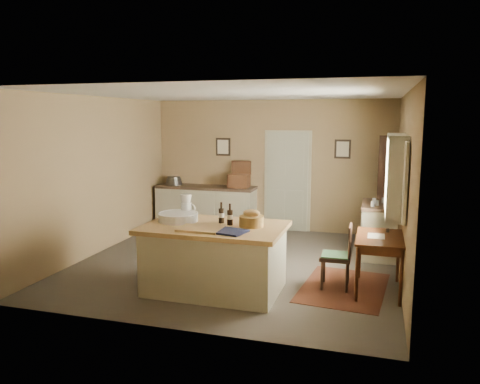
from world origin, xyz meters
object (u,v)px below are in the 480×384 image
object	(u,v)px
sideboard	(206,206)
shelving_unit	(389,191)
right_cabinet	(379,229)
desk_chair	(336,257)
writing_desk	(380,243)
work_island	(214,256)

from	to	relation	value
sideboard	shelving_unit	xyz separation A→B (m)	(3.69, -0.31, 0.52)
sideboard	right_cabinet	world-z (taller)	sideboard
sideboard	desk_chair	world-z (taller)	sideboard
writing_desk	right_cabinet	xyz separation A→B (m)	(-0.00, 1.76, -0.22)
desk_chair	work_island	bearing A→B (deg)	-161.29
sideboard	shelving_unit	bearing A→B (deg)	-4.87
work_island	right_cabinet	bearing A→B (deg)	48.05
desk_chair	writing_desk	bearing A→B (deg)	2.08
writing_desk	desk_chair	size ratio (longest dim) A/B	1.15
sideboard	shelving_unit	size ratio (longest dim) A/B	1.07
desk_chair	right_cabinet	bearing A→B (deg)	71.37
shelving_unit	right_cabinet	bearing A→B (deg)	-101.20
desk_chair	shelving_unit	xyz separation A→B (m)	(0.73, 2.56, 0.56)
shelving_unit	sideboard	bearing A→B (deg)	175.13
right_cabinet	writing_desk	bearing A→B (deg)	-89.99
work_island	sideboard	distance (m)	3.71
sideboard	desk_chair	distance (m)	4.13
right_cabinet	desk_chair	bearing A→B (deg)	-107.75
work_island	right_cabinet	distance (m)	3.18
writing_desk	shelving_unit	size ratio (longest dim) A/B	0.50
sideboard	desk_chair	bearing A→B (deg)	-44.09
sideboard	writing_desk	distance (m)	4.55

